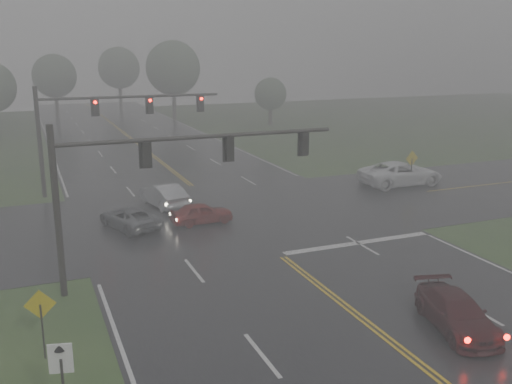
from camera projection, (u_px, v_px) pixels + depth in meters
name	position (u px, v px, depth m)	size (l,w,h in m)	color
main_road	(240.00, 224.00, 33.13)	(18.00, 160.00, 0.02)	black
cross_street	(228.00, 215.00, 34.92)	(120.00, 14.00, 0.02)	black
stop_bar	(358.00, 243.00, 29.76)	(8.50, 0.50, 0.01)	silver
sedan_maroon	(455.00, 329.00, 20.69)	(1.77, 4.36, 1.26)	#36090D
sedan_red	(202.00, 223.00, 33.16)	(1.45, 3.60, 1.23)	maroon
sedan_silver	(164.00, 206.00, 36.71)	(1.57, 4.51, 1.49)	#AAACB1
car_grey	(130.00, 228.00, 32.30)	(2.00, 4.33, 1.20)	#54575C
pickup_white	(400.00, 185.00, 42.42)	(2.89, 6.27, 1.74)	white
signal_gantry_near	(149.00, 171.00, 23.71)	(12.33, 0.31, 7.08)	black
signal_gantry_far	(98.00, 118.00, 39.24)	(12.71, 0.38, 7.49)	black
sign_diamond_west	(41.00, 313.00, 18.37)	(1.00, 0.14, 2.41)	black
sign_arrow_white	(62.00, 374.00, 14.41)	(0.60, 0.19, 2.75)	black
sign_diamond_east	(412.00, 163.00, 41.19)	(1.14, 0.18, 2.75)	black
tree_ne_a	(173.00, 68.00, 78.39)	(7.47, 7.47, 10.97)	#2F271E
tree_n_mid	(54.00, 76.00, 81.67)	(6.22, 6.22, 9.13)	#2F271E
tree_e_near	(270.00, 94.00, 74.44)	(4.22, 4.22, 6.20)	#2F271E
tree_n_far	(119.00, 68.00, 95.10)	(6.91, 6.91, 10.14)	#2F271E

